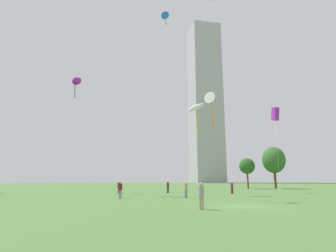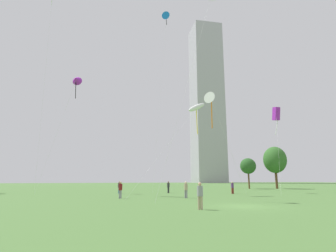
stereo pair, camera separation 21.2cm
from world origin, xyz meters
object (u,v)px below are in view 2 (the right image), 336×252
person_standing_1 (168,186)px  person_standing_5 (120,189)px  kite_flying_0 (76,80)px  kite_flying_3 (166,17)px  person_standing_3 (232,187)px  person_standing_4 (200,194)px  park_tree_1 (275,160)px  park_tree_2 (248,166)px  kite_flying_5 (197,108)px  distant_highrise_0 (207,101)px  kite_flying_4 (211,99)px  person_standing_2 (119,187)px  person_standing_0 (186,188)px  kite_flying_2 (276,114)px

person_standing_1 → person_standing_5: person_standing_5 is taller
kite_flying_0 → kite_flying_3: (16.23, 1.41, 15.83)m
person_standing_3 → person_standing_4: size_ratio=0.94×
park_tree_1 → person_standing_1: bearing=-158.9°
park_tree_2 → kite_flying_3: bearing=-166.2°
kite_flying_5 → distant_highrise_0: size_ratio=0.13×
person_standing_1 → park_tree_1: park_tree_1 is taller
kite_flying_4 → kite_flying_3: bearing=85.7°
person_standing_2 → kite_flying_4: bearing=48.2°
person_standing_1 → person_standing_0: bearing=-126.6°
person_standing_3 → kite_flying_5: size_ratio=0.13×
person_standing_1 → kite_flying_5: (2.34, -5.89, 10.86)m
person_standing_5 → distant_highrise_0: distant_highrise_0 is taller
person_standing_4 → distant_highrise_0: distant_highrise_0 is taller
park_tree_1 → person_standing_5: bearing=-150.8°
kite_flying_0 → kite_flying_4: kite_flying_0 is taller
person_standing_1 → kite_flying_2: size_ratio=0.12×
person_standing_0 → kite_flying_5: (3.64, 5.05, 10.82)m
kite_flying_3 → distant_highrise_0: (55.06, 98.34, 15.13)m
person_standing_1 → kite_flying_4: bearing=-119.5°
person_standing_5 → park_tree_1: 41.95m
kite_flying_3 → kite_flying_5: bearing=-87.6°
person_standing_4 → kite_flying_0: bearing=140.3°
kite_flying_3 → person_standing_4: bearing=-101.9°
person_standing_5 → kite_flying_0: 24.05m
kite_flying_0 → park_tree_1: (42.49, 4.98, -12.26)m
person_standing_0 → kite_flying_2: (20.87, 9.88, 12.30)m
person_standing_1 → kite_flying_3: 34.16m
kite_flying_0 → park_tree_1: 44.50m
person_standing_5 → kite_flying_4: bearing=14.1°
kite_flying_3 → distant_highrise_0: bearing=60.8°
person_standing_2 → park_tree_1: size_ratio=0.19×
person_standing_2 → kite_flying_4: 19.65m
kite_flying_2 → distant_highrise_0: bearing=70.7°
kite_flying_2 → kite_flying_4: 24.18m
person_standing_5 → park_tree_1: size_ratio=0.19×
person_standing_5 → park_tree_1: bearing=77.1°
person_standing_0 → park_tree_2: park_tree_2 is taller
person_standing_2 → kite_flying_0: bearing=-102.6°
person_standing_3 → person_standing_5: bearing=-144.6°
person_standing_3 → person_standing_5: (-16.40, -4.80, 0.04)m
person_standing_0 → kite_flying_3: 38.08m
kite_flying_2 → person_standing_5: bearing=-163.2°
person_standing_2 → kite_flying_3: 35.16m
park_tree_1 → kite_flying_0: bearing=-173.3°
kite_flying_0 → distant_highrise_0: bearing=54.4°
person_standing_4 → person_standing_5: size_ratio=1.03×
person_standing_1 → kite_flying_3: (1.80, 7.27, 33.33)m
person_standing_3 → kite_flying_4: (-8.02, -10.39, 9.19)m
person_standing_2 → person_standing_4: bearing=30.6°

